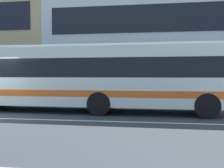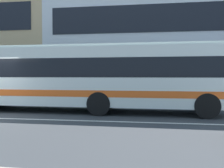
% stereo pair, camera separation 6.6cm
% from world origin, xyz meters
% --- Properties ---
extents(hedge_row_far, '(14.80, 1.10, 0.78)m').
position_xyz_m(hedge_row_far, '(-1.55, 6.23, 0.39)').
color(hedge_row_far, '#235825').
rests_on(hedge_row_far, ground_plane).
extents(apartment_block_right, '(20.76, 11.57, 9.74)m').
position_xyz_m(apartment_block_right, '(9.24, 14.93, 4.87)').
color(apartment_block_right, silver).
rests_on(apartment_block_right, ground_plane).
extents(transit_bus, '(12.27, 2.79, 3.04)m').
position_xyz_m(transit_bus, '(4.09, 2.44, 1.68)').
color(transit_bus, silver).
rests_on(transit_bus, ground_plane).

